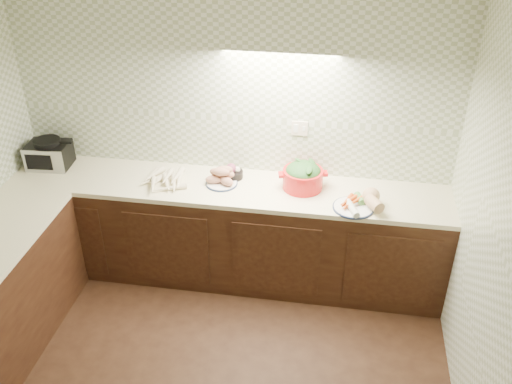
# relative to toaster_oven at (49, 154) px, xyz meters

# --- Properties ---
(room) EXTENTS (3.60, 3.60, 2.60)m
(room) POSITION_rel_toaster_oven_xyz_m (1.56, -1.59, 0.61)
(room) COLOR black
(room) RESTS_ON ground
(counter) EXTENTS (3.60, 3.60, 0.90)m
(counter) POSITION_rel_toaster_oven_xyz_m (0.88, -0.91, -0.56)
(counter) COLOR black
(counter) RESTS_ON ground
(toaster_oven) EXTENTS (0.36, 0.29, 0.25)m
(toaster_oven) POSITION_rel_toaster_oven_xyz_m (0.00, 0.00, 0.00)
(toaster_oven) COLOR black
(toaster_oven) RESTS_ON counter
(parsnip_pile) EXTENTS (0.38, 0.40, 0.08)m
(parsnip_pile) POSITION_rel_toaster_oven_xyz_m (1.10, -0.17, -0.08)
(parsnip_pile) COLOR beige
(parsnip_pile) RESTS_ON counter
(sweet_potato_plate) EXTENTS (0.26, 0.26, 0.16)m
(sweet_potato_plate) POSITION_rel_toaster_oven_xyz_m (1.52, -0.06, -0.05)
(sweet_potato_plate) COLOR #192443
(sweet_potato_plate) RESTS_ON counter
(onion_bowl) EXTENTS (0.16, 0.16, 0.13)m
(onion_bowl) POSITION_rel_toaster_oven_xyz_m (1.58, 0.05, -0.07)
(onion_bowl) COLOR black
(onion_bowl) RESTS_ON counter
(dutch_oven) EXTENTS (0.40, 0.39, 0.22)m
(dutch_oven) POSITION_rel_toaster_oven_xyz_m (2.17, -0.02, -0.01)
(dutch_oven) COLOR red
(dutch_oven) RESTS_ON counter
(veg_plate) EXTENTS (0.40, 0.40, 0.14)m
(veg_plate) POSITION_rel_toaster_oven_xyz_m (2.64, -0.22, -0.06)
(veg_plate) COLOR #192443
(veg_plate) RESTS_ON counter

